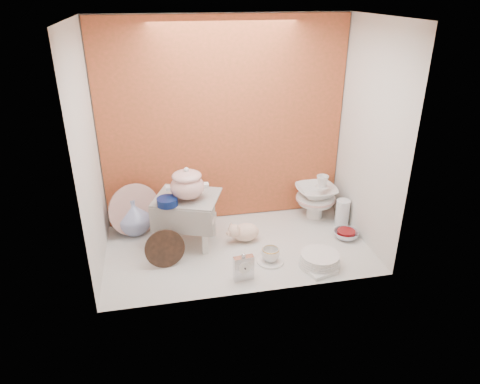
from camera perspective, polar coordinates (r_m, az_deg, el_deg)
The scene contains 17 objects.
ground at distance 3.07m, azimuth -0.29°, elevation -7.29°, with size 1.80×1.80×0.00m, color silver.
niche_shell at distance 2.86m, azimuth -1.05°, elevation 10.60°, with size 1.86×1.03×1.53m.
step_stool at distance 3.07m, azimuth -6.75°, elevation -3.62°, with size 0.42×0.36×0.36m, color silver, non-canonical shape.
soup_tureen at distance 2.90m, azimuth -6.92°, elevation 1.14°, with size 0.27×0.27×0.23m, color white, non-canonical shape.
cobalt_bowl at distance 2.88m, azimuth -9.45°, elevation -1.26°, with size 0.14×0.14×0.05m, color #0A184B.
floral_platter at distance 3.25m, azimuth -13.57°, elevation -2.27°, with size 0.39×0.09×0.38m, color white, non-canonical shape.
blue_white_vase at distance 3.29m, azimuth -13.70°, elevation -3.11°, with size 0.26×0.26×0.27m, color white.
lacquer_tray at distance 2.87m, azimuth -9.77°, elevation -7.30°, with size 0.26×0.06×0.26m, color black, non-canonical shape.
mantel_clock at distance 2.72m, azimuth 0.46°, elevation -9.72°, with size 0.13×0.04×0.18m, color silver.
plush_pig at distance 3.12m, azimuth 0.75°, elevation -5.22°, with size 0.24×0.17×0.14m, color beige.
teacup_saucer at distance 2.93m, azimuth 3.97°, elevation -8.99°, with size 0.18×0.18×0.01m, color white.
gold_rim_teacup at distance 2.90m, azimuth 4.00°, elevation -8.13°, with size 0.12×0.12×0.09m, color white.
lattice_dish at distance 2.89m, azimuth 10.33°, elevation -9.87°, with size 0.17×0.17×0.02m, color white.
dinner_plate_stack at distance 2.92m, azimuth 10.34°, elevation -8.69°, with size 0.27×0.27×0.09m, color white.
crystal_bowl at distance 3.26m, azimuth 13.63°, elevation -5.42°, with size 0.18×0.18×0.06m, color silver.
clear_glass_vase at distance 3.39m, azimuth 13.20°, elevation -2.67°, with size 0.10×0.10×0.21m, color silver.
porcelain_tower at distance 3.44m, azimuth 9.83°, elevation -0.59°, with size 0.31×0.31×0.35m, color white, non-canonical shape.
Camera 1 is at (-0.50, -2.54, 1.65)m, focal length 32.73 mm.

